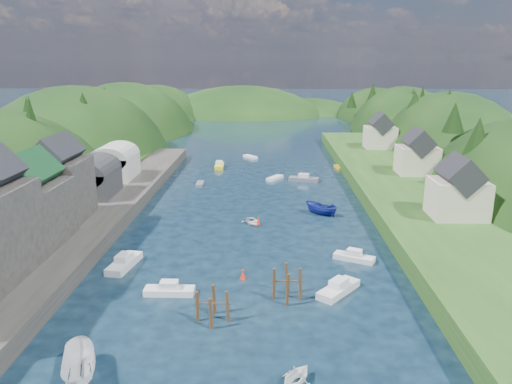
{
  "coord_description": "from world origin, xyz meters",
  "views": [
    {
      "loc": [
        1.88,
        -42.53,
        23.0
      ],
      "look_at": [
        0.0,
        28.0,
        4.0
      ],
      "focal_mm": 35.0,
      "sensor_mm": 36.0,
      "label": 1
    }
  ],
  "objects_px": {
    "piling_cluster_far": "(287,287)",
    "channel_buoy_far": "(258,221)",
    "piling_cluster_near": "(213,309)",
    "channel_buoy_near": "(243,275)"
  },
  "relations": [
    {
      "from": "piling_cluster_near",
      "to": "channel_buoy_near",
      "type": "height_order",
      "value": "piling_cluster_near"
    },
    {
      "from": "piling_cluster_far",
      "to": "channel_buoy_near",
      "type": "bearing_deg",
      "value": 134.92
    },
    {
      "from": "piling_cluster_near",
      "to": "channel_buoy_near",
      "type": "distance_m",
      "value": 9.24
    },
    {
      "from": "piling_cluster_far",
      "to": "channel_buoy_far",
      "type": "height_order",
      "value": "piling_cluster_far"
    },
    {
      "from": "channel_buoy_far",
      "to": "piling_cluster_far",
      "type": "bearing_deg",
      "value": -81.64
    },
    {
      "from": "piling_cluster_near",
      "to": "piling_cluster_far",
      "type": "relative_size",
      "value": 0.9
    },
    {
      "from": "piling_cluster_near",
      "to": "piling_cluster_far",
      "type": "height_order",
      "value": "piling_cluster_far"
    },
    {
      "from": "piling_cluster_near",
      "to": "channel_buoy_far",
      "type": "bearing_deg",
      "value": 82.63
    },
    {
      "from": "channel_buoy_near",
      "to": "channel_buoy_far",
      "type": "bearing_deg",
      "value": 86.06
    },
    {
      "from": "piling_cluster_far",
      "to": "channel_buoy_far",
      "type": "relative_size",
      "value": 3.53
    }
  ]
}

